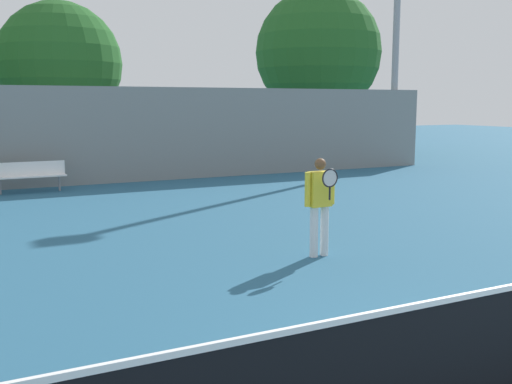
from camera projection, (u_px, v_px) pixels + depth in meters
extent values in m
cube|color=black|center=(498.00, 341.00, 5.40)|extent=(11.96, 0.03, 0.93)
cube|color=white|center=(502.00, 289.00, 5.33)|extent=(11.96, 0.04, 0.05)
cylinder|color=silver|center=(314.00, 232.00, 10.13)|extent=(0.14, 0.14, 0.86)
cylinder|color=silver|center=(324.00, 231.00, 10.24)|extent=(0.14, 0.14, 0.86)
cube|color=yellow|center=(320.00, 189.00, 10.08)|extent=(0.40, 0.22, 0.59)
cylinder|color=yellow|center=(308.00, 189.00, 9.96)|extent=(0.10, 0.10, 0.58)
cylinder|color=yellow|center=(332.00, 187.00, 10.20)|extent=(0.10, 0.10, 0.58)
sphere|color=brown|center=(320.00, 164.00, 10.02)|extent=(0.19, 0.19, 0.19)
cylinder|color=black|center=(330.00, 193.00, 9.84)|extent=(0.03, 0.03, 0.22)
torus|color=black|center=(330.00, 178.00, 9.80)|extent=(0.31, 0.04, 0.31)
cylinder|color=silver|center=(330.00, 178.00, 9.80)|extent=(0.27, 0.02, 0.27)
cube|color=white|center=(30.00, 177.00, 17.41)|extent=(2.04, 0.40, 0.04)
cylinder|color=gray|center=(0.00, 187.00, 17.08)|extent=(0.06, 0.06, 0.45)
cylinder|color=gray|center=(59.00, 183.00, 17.81)|extent=(0.06, 0.06, 0.45)
cube|color=white|center=(29.00, 169.00, 17.53)|extent=(2.04, 0.04, 0.40)
cylinder|color=#939399|center=(396.00, 30.00, 24.25)|extent=(0.27, 0.27, 11.06)
cube|color=gray|center=(101.00, 136.00, 19.15)|extent=(26.08, 0.06, 3.12)
cylinder|color=brown|center=(317.00, 129.00, 30.71)|extent=(0.34, 0.34, 2.58)
sphere|color=#235B23|center=(318.00, 53.00, 30.14)|extent=(6.33, 6.33, 6.33)
cylinder|color=brown|center=(63.00, 142.00, 23.17)|extent=(0.33, 0.33, 2.21)
sphere|color=#235B23|center=(60.00, 64.00, 22.73)|extent=(4.66, 4.66, 4.66)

